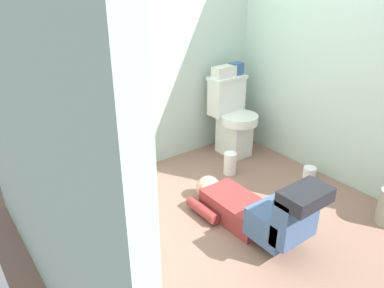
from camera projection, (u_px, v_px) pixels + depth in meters
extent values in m
cube|color=#866252|center=(223.00, 221.00, 2.72)|extent=(2.81, 3.09, 0.04)
cube|color=#B2CBBB|center=(139.00, 31.00, 2.98)|extent=(2.47, 0.08, 2.40)
cube|color=#B2CBBB|center=(17.00, 89.00, 1.55)|extent=(0.08, 2.09, 2.40)
cube|color=#B2CBBB|center=(346.00, 34.00, 2.84)|extent=(0.08, 2.09, 2.40)
cube|color=white|center=(234.00, 136.00, 3.60)|extent=(0.22, 0.30, 0.38)
cylinder|color=white|center=(239.00, 119.00, 3.47)|extent=(0.35, 0.35, 0.08)
cube|color=white|center=(227.00, 97.00, 3.54)|extent=(0.34, 0.17, 0.34)
cube|color=white|center=(227.00, 78.00, 3.46)|extent=(0.36, 0.19, 0.03)
cube|color=silver|center=(81.00, 166.00, 2.63)|extent=(0.56, 0.48, 0.78)
cube|color=silver|center=(73.00, 111.00, 2.46)|extent=(0.60, 0.52, 0.04)
cylinder|color=silver|center=(74.00, 113.00, 2.45)|extent=(0.28, 0.28, 0.05)
cube|color=silver|center=(117.00, 176.00, 2.54)|extent=(0.26, 0.03, 0.66)
cylinder|color=silver|center=(64.00, 96.00, 2.53)|extent=(0.02, 0.02, 0.10)
cube|color=maroon|center=(237.00, 208.00, 2.68)|extent=(0.29, 0.52, 0.17)
sphere|color=tan|center=(208.00, 188.00, 2.92)|extent=(0.19, 0.19, 0.19)
cube|color=#3E557B|center=(276.00, 222.00, 2.38)|extent=(0.31, 0.28, 0.20)
cube|color=#3E557B|center=(296.00, 218.00, 2.23)|extent=(0.31, 0.12, 0.32)
cube|color=black|center=(305.00, 197.00, 2.12)|extent=(0.31, 0.19, 0.09)
cylinder|color=maroon|center=(202.00, 210.00, 2.71)|extent=(0.08, 0.30, 0.08)
cube|color=silver|center=(224.00, 72.00, 3.41)|extent=(0.22, 0.11, 0.10)
cube|color=#33598C|center=(236.00, 69.00, 3.49)|extent=(0.12, 0.09, 0.11)
cylinder|color=#409664|center=(36.00, 100.00, 2.41)|extent=(0.06, 0.06, 0.13)
cylinder|color=black|center=(34.00, 87.00, 2.37)|extent=(0.02, 0.02, 0.04)
cylinder|color=pink|center=(50.00, 96.00, 2.41)|extent=(0.06, 0.06, 0.17)
cylinder|color=#C48628|center=(62.00, 94.00, 2.44)|extent=(0.04, 0.04, 0.18)
cylinder|color=silver|center=(67.00, 90.00, 2.53)|extent=(0.05, 0.05, 0.17)
cylinder|color=#4264B5|center=(82.00, 89.00, 2.54)|extent=(0.04, 0.04, 0.18)
cylinder|color=silver|center=(89.00, 88.00, 2.60)|extent=(0.04, 0.04, 0.15)
cylinder|color=white|center=(230.00, 163.00, 3.27)|extent=(0.11, 0.11, 0.20)
cylinder|color=white|center=(310.00, 173.00, 3.22)|extent=(0.11, 0.11, 0.10)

